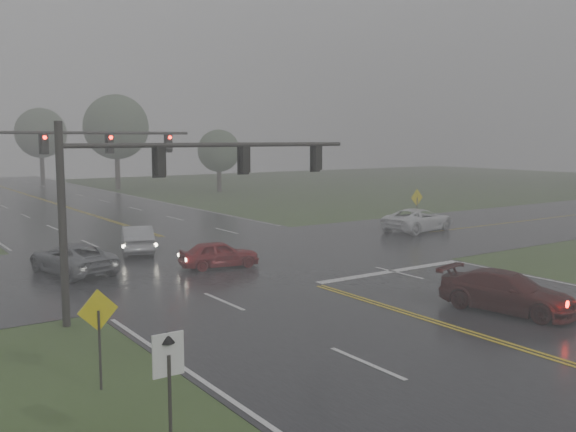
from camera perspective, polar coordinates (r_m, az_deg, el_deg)
main_road at (r=31.50m, az=-3.83°, el=-4.20°), size 18.00×160.00×0.02m
cross_street at (r=33.20m, az=-5.60°, el=-3.63°), size 120.00×14.00×0.02m
stop_bar at (r=29.80m, az=9.27°, el=-4.92°), size 8.50×0.50×0.01m
sedan_maroon at (r=24.11m, az=18.87°, el=-8.05°), size 3.03×5.12×1.39m
sedan_red at (r=30.48m, az=-6.13°, el=-4.60°), size 3.96×2.19×1.27m
sedan_silver at (r=35.16m, az=-13.22°, el=-3.19°), size 2.82×4.66×1.45m
car_grey at (r=30.60m, az=-18.58°, el=-4.88°), size 3.21×5.28×1.37m
pickup_white at (r=42.83m, az=11.49°, el=-1.35°), size 5.65×3.21×1.49m
signal_gantry_near at (r=22.71m, az=-11.02°, el=3.16°), size 11.45×0.29×6.62m
signal_gantry_far at (r=39.34m, az=-20.58°, el=5.06°), size 12.91×0.37×7.24m
sign_diamond_west at (r=16.28m, az=-16.49°, el=-9.05°), size 1.03×0.17×2.49m
sign_arrow_white at (r=11.93m, az=-10.54°, el=-13.89°), size 0.59×0.10×2.67m
sign_diamond_east at (r=43.44m, az=11.38°, el=1.20°), size 1.13×0.12×2.72m
tree_ne_a at (r=78.43m, az=-15.03°, el=7.64°), size 7.59×7.59×11.15m
tree_e_near at (r=73.10m, az=-6.17°, el=5.77°), size 4.78×4.78×7.03m
tree_n_far at (r=96.83m, az=-21.13°, el=6.90°), size 6.99×6.99×10.27m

